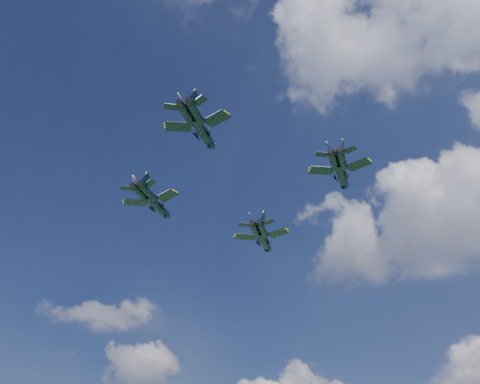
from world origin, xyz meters
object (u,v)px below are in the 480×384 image
jet_lead (264,240)px  jet_slot (203,131)px  jet_right (342,174)px  jet_left (157,205)px

jet_lead → jet_slot: bearing=-94.7°
jet_lead → jet_slot: size_ratio=1.03×
jet_lead → jet_right: jet_right is taller
jet_slot → jet_left: bearing=132.6°
jet_slot → jet_lead: bearing=89.9°
jet_right → jet_lead: bearing=135.5°
jet_lead → jet_slot: (10.02, -33.54, 2.43)m
jet_lead → jet_left: bearing=-137.4°
jet_lead → jet_left: 23.83m
jet_left → jet_right: 35.46m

